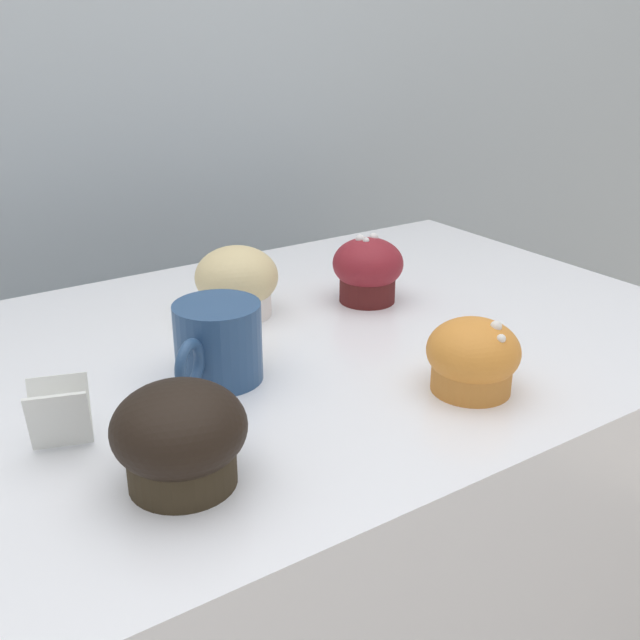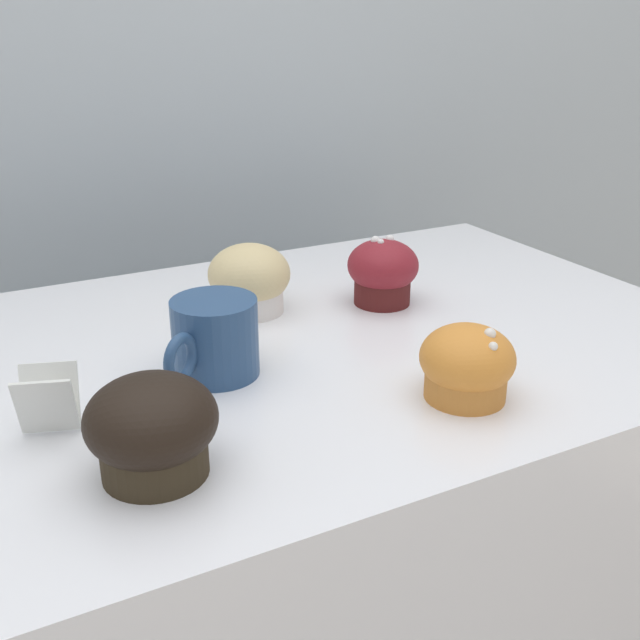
% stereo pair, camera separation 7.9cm
% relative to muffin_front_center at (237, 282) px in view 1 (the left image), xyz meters
% --- Properties ---
extents(wall_back, '(3.20, 0.10, 1.80)m').
position_rel_muffin_front_center_xyz_m(wall_back, '(0.01, 0.50, -0.03)').
color(wall_back, '#A8B2B7').
rests_on(wall_back, ground).
extents(display_counter, '(1.00, 0.64, 0.88)m').
position_rel_muffin_front_center_xyz_m(display_counter, '(0.01, -0.10, -0.48)').
color(display_counter, white).
rests_on(display_counter, ground).
extents(muffin_front_center, '(0.10, 0.10, 0.09)m').
position_rel_muffin_front_center_xyz_m(muffin_front_center, '(0.00, 0.00, 0.00)').
color(muffin_front_center, white).
rests_on(muffin_front_center, display_counter).
extents(muffin_back_left, '(0.09, 0.09, 0.08)m').
position_rel_muffin_front_center_xyz_m(muffin_back_left, '(0.10, -0.31, -0.01)').
color(muffin_back_left, '#CB7C32').
rests_on(muffin_back_left, display_counter).
extents(muffin_back_right, '(0.09, 0.09, 0.09)m').
position_rel_muffin_front_center_xyz_m(muffin_back_right, '(0.16, -0.05, 0.00)').
color(muffin_back_right, '#4E1817').
rests_on(muffin_back_right, display_counter).
extents(muffin_front_left, '(0.11, 0.11, 0.09)m').
position_rel_muffin_front_center_xyz_m(muffin_front_left, '(-0.21, -0.29, 0.00)').
color(muffin_front_left, '#312718').
rests_on(muffin_front_left, display_counter).
extents(coffee_cup, '(0.12, 0.10, 0.08)m').
position_rel_muffin_front_center_xyz_m(coffee_cup, '(-0.10, -0.15, 0.00)').
color(coffee_cup, navy).
rests_on(coffee_cup, display_counter).
extents(price_card, '(0.06, 0.06, 0.06)m').
position_rel_muffin_front_center_xyz_m(price_card, '(-0.27, -0.19, -0.01)').
color(price_card, white).
rests_on(price_card, display_counter).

